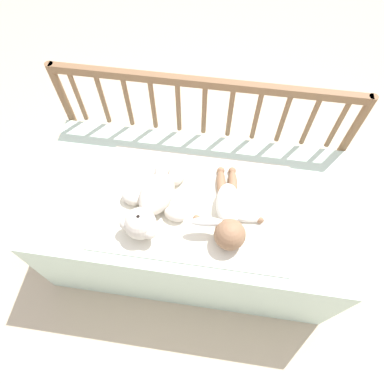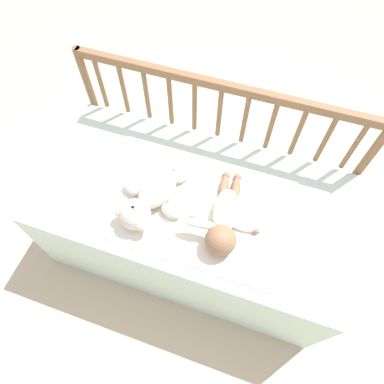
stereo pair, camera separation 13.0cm
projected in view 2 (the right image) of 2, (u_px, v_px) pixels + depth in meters
name	position (u px, v px, depth m)	size (l,w,h in m)	color
ground_plane	(193.00, 242.00, 1.89)	(12.00, 12.00, 0.00)	#C6B293
crib_mattress	(193.00, 222.00, 1.67)	(1.35, 0.68, 0.50)	silver
crib_rail	(219.00, 121.00, 1.55)	(1.35, 0.04, 0.82)	brown
blanket	(192.00, 205.00, 1.43)	(0.80, 0.51, 0.01)	silver
teddy_bear	(151.00, 196.00, 1.39)	(0.29, 0.40, 0.13)	silver
baby	(224.00, 220.00, 1.34)	(0.30, 0.40, 0.12)	white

